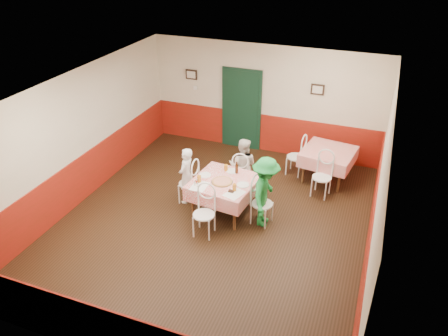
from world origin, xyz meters
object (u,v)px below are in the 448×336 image
(chair_right, at_px, (262,204))
(chair_far, at_px, (241,175))
(glass_b, at_px, (234,188))
(diner_right, at_px, (265,192))
(wallet, at_px, (231,191))
(diner_left, at_px, (186,176))
(chair_second_b, at_px, (322,178))
(chair_near, at_px, (204,215))
(main_table, at_px, (224,196))
(beer_bottle, at_px, (237,168))
(chair_left, at_px, (189,184))
(second_table, at_px, (327,165))
(glass_a, at_px, (199,179))
(glass_c, at_px, (226,168))
(pizza, at_px, (222,182))
(chair_second_a, at_px, (296,157))
(diner_far, at_px, (243,166))

(chair_right, height_order, chair_far, same)
(glass_b, xyz_separation_m, diner_right, (0.57, 0.19, -0.09))
(wallet, relative_size, diner_left, 0.09)
(chair_second_b, relative_size, glass_b, 6.34)
(chair_near, bearing_deg, main_table, 81.51)
(chair_near, distance_m, beer_bottle, 1.31)
(chair_right, xyz_separation_m, beer_bottle, (-0.71, 0.46, 0.43))
(chair_right, bearing_deg, chair_left, 94.72)
(chair_right, xyz_separation_m, diner_right, (0.05, -0.01, 0.29))
(second_table, distance_m, chair_right, 2.39)
(chair_far, relative_size, diner_right, 0.61)
(chair_far, bearing_deg, diner_left, 29.69)
(glass_a, relative_size, glass_c, 1.02)
(main_table, bearing_deg, chair_near, -96.18)
(glass_a, xyz_separation_m, wallet, (0.73, -0.12, -0.06))
(chair_far, distance_m, chair_second_b, 1.76)
(chair_far, distance_m, beer_bottle, 0.64)
(chair_near, distance_m, pizza, 0.84)
(second_table, height_order, chair_second_a, chair_second_a)
(main_table, relative_size, chair_second_b, 1.36)
(wallet, xyz_separation_m, diner_right, (0.61, 0.25, -0.03))
(glass_b, height_order, wallet, glass_b)
(beer_bottle, bearing_deg, diner_far, 94.64)
(glass_a, relative_size, glass_b, 1.01)
(beer_bottle, bearing_deg, chair_second_b, 31.04)
(second_table, bearing_deg, chair_right, -112.95)
(second_table, xyz_separation_m, chair_second_b, (0.00, -0.75, 0.08))
(diner_left, bearing_deg, chair_second_b, 116.70)
(chair_second_b, distance_m, pizza, 2.31)
(glass_c, height_order, wallet, glass_c)
(glass_b, distance_m, beer_bottle, 0.69)
(diner_right, bearing_deg, main_table, 79.79)
(main_table, height_order, chair_near, chair_near)
(chair_right, height_order, chair_second_a, same)
(chair_far, bearing_deg, beer_bottle, 88.28)
(main_table, xyz_separation_m, glass_c, (-0.10, 0.39, 0.46))
(chair_right, distance_m, pizza, 0.92)
(glass_b, bearing_deg, second_table, 58.79)
(pizza, xyz_separation_m, beer_bottle, (0.15, 0.45, 0.11))
(beer_bottle, bearing_deg, chair_near, -100.75)
(beer_bottle, relative_size, wallet, 2.17)
(pizza, bearing_deg, diner_far, 83.44)
(chair_left, xyz_separation_m, chair_second_b, (2.62, 1.26, 0.00))
(chair_far, distance_m, diner_left, 1.25)
(chair_near, distance_m, diner_left, 1.25)
(diner_left, relative_size, diner_right, 0.86)
(glass_a, bearing_deg, pizza, 19.63)
(second_table, distance_m, beer_bottle, 2.44)
(chair_far, height_order, diner_left, diner_left)
(beer_bottle, relative_size, diner_far, 0.18)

